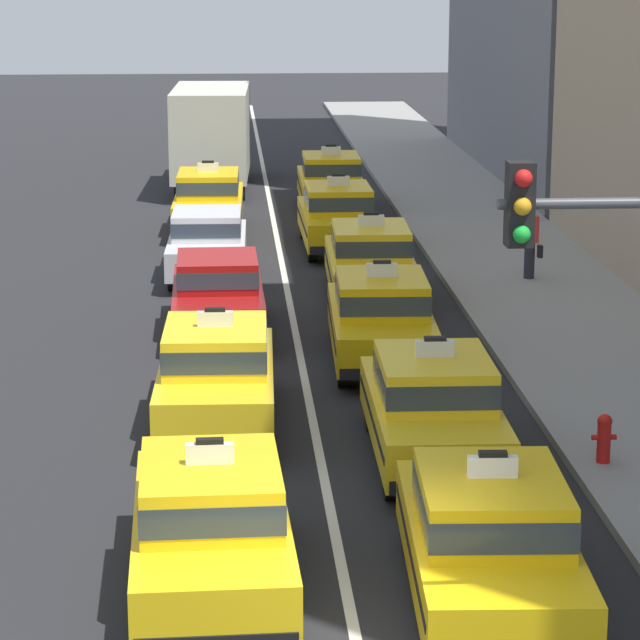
# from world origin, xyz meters

# --- Properties ---
(lane_stripe_left_right) EXTENTS (0.14, 80.00, 0.01)m
(lane_stripe_left_right) POSITION_xyz_m (0.00, 20.00, 0.00)
(lane_stripe_left_right) COLOR silver
(lane_stripe_left_right) RESTS_ON ground
(sidewalk_curb) EXTENTS (4.00, 90.00, 0.15)m
(sidewalk_curb) POSITION_xyz_m (5.60, 15.00, 0.07)
(sidewalk_curb) COLOR gray
(sidewalk_curb) RESTS_ON ground
(taxi_left_nearest) EXTENTS (1.94, 4.61, 1.96)m
(taxi_left_nearest) POSITION_xyz_m (-1.59, 2.29, 0.88)
(taxi_left_nearest) COLOR black
(taxi_left_nearest) RESTS_ON ground
(taxi_left_second) EXTENTS (1.93, 4.60, 1.96)m
(taxi_left_second) POSITION_xyz_m (-1.54, 8.77, 0.88)
(taxi_left_second) COLOR black
(taxi_left_second) RESTS_ON ground
(sedan_left_third) EXTENTS (1.81, 4.32, 1.58)m
(sedan_left_third) POSITION_xyz_m (-1.54, 14.68, 0.85)
(sedan_left_third) COLOR black
(sedan_left_third) RESTS_ON ground
(sedan_left_fourth) EXTENTS (1.86, 4.34, 1.58)m
(sedan_left_fourth) POSITION_xyz_m (-1.79, 19.96, 0.85)
(sedan_left_fourth) COLOR black
(sedan_left_fourth) RESTS_ON ground
(taxi_left_fifth) EXTENTS (1.92, 4.60, 1.96)m
(taxi_left_fifth) POSITION_xyz_m (-1.80, 25.76, 0.88)
(taxi_left_fifth) COLOR black
(taxi_left_fifth) RESTS_ON ground
(box_truck_left_sixth) EXTENTS (2.51, 7.04, 3.27)m
(box_truck_left_sixth) POSITION_xyz_m (-1.72, 33.46, 1.78)
(box_truck_left_sixth) COLOR black
(box_truck_left_sixth) RESTS_ON ground
(taxi_right_nearest) EXTENTS (2.00, 4.63, 1.96)m
(taxi_right_nearest) POSITION_xyz_m (1.58, 1.64, 0.88)
(taxi_right_nearest) COLOR black
(taxi_right_nearest) RESTS_ON ground
(taxi_right_second) EXTENTS (1.88, 4.58, 1.96)m
(taxi_right_second) POSITION_xyz_m (1.65, 6.75, 0.88)
(taxi_right_second) COLOR black
(taxi_right_second) RESTS_ON ground
(taxi_right_third) EXTENTS (1.96, 4.62, 1.96)m
(taxi_right_third) POSITION_xyz_m (1.46, 12.28, 0.88)
(taxi_right_third) COLOR black
(taxi_right_third) RESTS_ON ground
(taxi_right_fourth) EXTENTS (1.93, 4.61, 1.96)m
(taxi_right_fourth) POSITION_xyz_m (1.76, 17.39, 0.88)
(taxi_right_fourth) COLOR black
(taxi_right_fourth) RESTS_ON ground
(taxi_right_fifth) EXTENTS (1.84, 4.57, 1.96)m
(taxi_right_fifth) POSITION_xyz_m (1.49, 23.11, 0.88)
(taxi_right_fifth) COLOR black
(taxi_right_fifth) RESTS_ON ground
(taxi_right_sixth) EXTENTS (1.87, 4.58, 1.96)m
(taxi_right_sixth) POSITION_xyz_m (1.73, 28.98, 0.88)
(taxi_right_sixth) COLOR black
(taxi_right_sixth) RESTS_ON ground
(pedestrian_mid_block) EXTENTS (0.47, 0.24, 1.65)m
(pedestrian_mid_block) POSITION_xyz_m (5.54, 18.73, 0.97)
(pedestrian_mid_block) COLOR #23232D
(pedestrian_mid_block) RESTS_ON sidewalk_curb
(fire_hydrant) EXTENTS (0.36, 0.22, 0.73)m
(fire_hydrant) POSITION_xyz_m (4.08, 6.18, 0.55)
(fire_hydrant) COLOR red
(fire_hydrant) RESTS_ON sidewalk_curb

